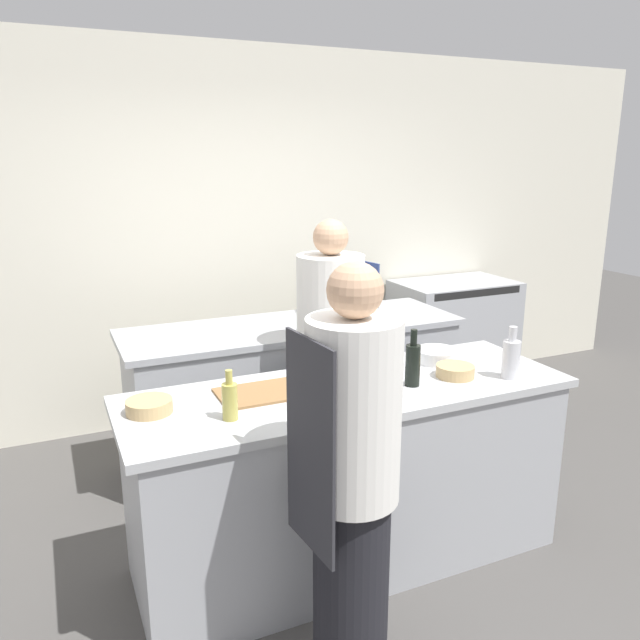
{
  "coord_description": "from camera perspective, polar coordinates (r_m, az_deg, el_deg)",
  "views": [
    {
      "loc": [
        -1.28,
        -2.5,
        2.01
      ],
      "look_at": [
        0.0,
        0.35,
        1.18
      ],
      "focal_mm": 35.0,
      "sensor_mm": 36.0,
      "label": 1
    }
  ],
  "objects": [
    {
      "name": "chef_at_prep_near",
      "position": [
        2.41,
        2.9,
        -14.47
      ],
      "size": [
        0.38,
        0.36,
        1.66
      ],
      "rotation": [
        0.0,
        0.0,
        1.67
      ],
      "color": "black",
      "rests_on": "ground_plane"
    },
    {
      "name": "bowl_ceramic_blue",
      "position": [
        3.21,
        12.25,
        -4.58
      ],
      "size": [
        0.19,
        0.19,
        0.06
      ],
      "color": "tan",
      "rests_on": "prep_counter"
    },
    {
      "name": "pass_counter",
      "position": [
        4.26,
        -2.38,
        -6.39
      ],
      "size": [
        2.25,
        0.72,
        0.93
      ],
      "color": "#A8AAAF",
      "rests_on": "ground_plane"
    },
    {
      "name": "bowl_prep_small",
      "position": [
        3.42,
        10.62,
        -3.21
      ],
      "size": [
        0.23,
        0.23,
        0.07
      ],
      "color": "white",
      "rests_on": "prep_counter"
    },
    {
      "name": "bottle_cooking_oil",
      "position": [
        3.24,
        17.06,
        -3.32
      ],
      "size": [
        0.09,
        0.09,
        0.27
      ],
      "color": "silver",
      "rests_on": "prep_counter"
    },
    {
      "name": "wall_back",
      "position": [
        4.84,
        -8.77,
        7.46
      ],
      "size": [
        8.0,
        0.06,
        2.8
      ],
      "color": "silver",
      "rests_on": "ground_plane"
    },
    {
      "name": "oven_range",
      "position": [
        5.54,
        12.01,
        -1.48
      ],
      "size": [
        1.0,
        0.62,
        0.97
      ],
      "color": "#A8AAAF",
      "rests_on": "ground_plane"
    },
    {
      "name": "cutting_board",
      "position": [
        2.94,
        -5.24,
        -6.63
      ],
      "size": [
        0.42,
        0.28,
        0.01
      ],
      "color": "olive",
      "rests_on": "prep_counter"
    },
    {
      "name": "bottle_wine",
      "position": [
        2.98,
        0.98,
        -3.85
      ],
      "size": [
        0.08,
        0.08,
        0.31
      ],
      "color": "#2D5175",
      "rests_on": "prep_counter"
    },
    {
      "name": "bowl_mixing_large",
      "position": [
        3.21,
        5.98,
        -4.27
      ],
      "size": [
        0.2,
        0.2,
        0.07
      ],
      "color": "#B7BABC",
      "rests_on": "prep_counter"
    },
    {
      "name": "ground_plane",
      "position": [
        3.45,
        2.55,
        -20.73
      ],
      "size": [
        16.0,
        16.0,
        0.0
      ],
      "primitive_type": "plane",
      "color": "#4C4947"
    },
    {
      "name": "bottle_olive_oil",
      "position": [
        3.03,
        8.48,
        -3.95
      ],
      "size": [
        0.07,
        0.07,
        0.28
      ],
      "color": "black",
      "rests_on": "prep_counter"
    },
    {
      "name": "bowl_wooden_salad",
      "position": [
        2.81,
        -15.35,
        -7.61
      ],
      "size": [
        0.2,
        0.2,
        0.06
      ],
      "color": "tan",
      "rests_on": "prep_counter"
    },
    {
      "name": "chef_at_stove",
      "position": [
        3.69,
        0.98,
        -3.84
      ],
      "size": [
        0.43,
        0.42,
        1.66
      ],
      "rotation": [
        0.0,
        0.0,
        -1.37
      ],
      "color": "black",
      "rests_on": "ground_plane"
    },
    {
      "name": "bottle_vinegar",
      "position": [
        2.65,
        -8.25,
        -7.24
      ],
      "size": [
        0.07,
        0.07,
        0.22
      ],
      "color": "#B2A84C",
      "rests_on": "prep_counter"
    },
    {
      "name": "stockpot",
      "position": [
        4.37,
        0.91,
        2.14
      ],
      "size": [
        0.28,
        0.28,
        0.23
      ],
      "color": "#A8AAAF",
      "rests_on": "pass_counter"
    },
    {
      "name": "prep_counter",
      "position": [
        3.2,
        2.65,
        -13.93
      ],
      "size": [
        2.18,
        0.74,
        0.93
      ],
      "color": "#A8AAAF",
      "rests_on": "ground_plane"
    }
  ]
}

